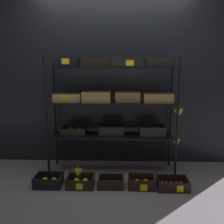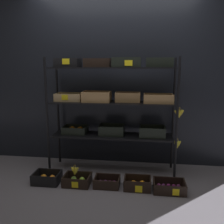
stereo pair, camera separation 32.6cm
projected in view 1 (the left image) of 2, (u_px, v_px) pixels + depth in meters
ground_plane at (112, 170)px, 3.49m from camera, size 10.00×10.00×0.00m
storefront_wall at (113, 77)px, 3.65m from camera, size 4.07×0.12×2.57m
display_rack at (113, 100)px, 3.31m from camera, size 1.79×0.44×1.56m
crate_ground_orange at (49, 182)px, 3.03m from camera, size 0.33×0.25×0.14m
crate_ground_apple_green at (80, 182)px, 3.02m from camera, size 0.33×0.26×0.12m
crate_ground_plum at (111, 183)px, 3.01m from camera, size 0.31×0.23×0.12m
crate_ground_right_orange at (142, 183)px, 2.98m from camera, size 0.32×0.23×0.14m
crate_ground_rightmost_plum at (173, 185)px, 2.96m from camera, size 0.37×0.26×0.12m
banana_bunch_loose at (78, 172)px, 2.99m from camera, size 0.11×0.05×0.13m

